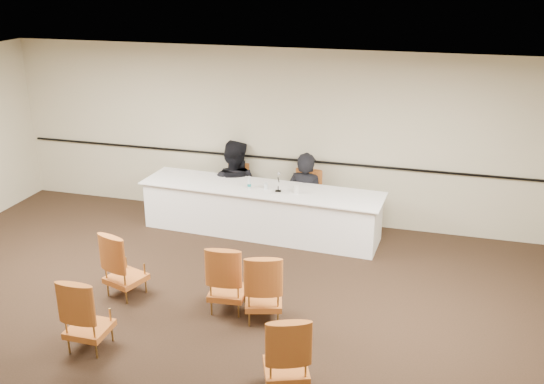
{
  "coord_description": "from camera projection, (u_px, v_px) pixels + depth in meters",
  "views": [
    {
      "loc": [
        2.61,
        -5.79,
        4.26
      ],
      "look_at": [
        0.24,
        2.6,
        0.99
      ],
      "focal_mm": 40.0,
      "sensor_mm": 36.0,
      "label": 1
    }
  ],
  "objects": [
    {
      "name": "water_bottle",
      "position": [
        249.0,
        182.0,
        9.93
      ],
      "size": [
        0.08,
        0.08,
        0.21
      ],
      "primitive_type": null,
      "rotation": [
        0.0,
        0.0,
        -0.39
      ],
      "color": "#17797E",
      "rests_on": "panel_table"
    },
    {
      "name": "panelist_main",
      "position": [
        305.0,
        203.0,
        10.49
      ],
      "size": [
        0.72,
        0.52,
        1.84
      ],
      "primitive_type": "imported",
      "rotation": [
        0.0,
        0.0,
        3.01
      ],
      "color": "black",
      "rests_on": "ground"
    },
    {
      "name": "wall_rail",
      "position": [
        280.0,
        159.0,
        10.56
      ],
      "size": [
        9.8,
        0.04,
        0.03
      ],
      "primitive_type": "cube",
      "color": "black",
      "rests_on": "wall_back"
    },
    {
      "name": "ceiling",
      "position": [
        182.0,
        94.0,
        6.32
      ],
      "size": [
        10.0,
        10.0,
        0.0
      ],
      "primitive_type": "plane",
      "rotation": [
        3.14,
        0.0,
        0.0
      ],
      "color": "white",
      "rests_on": "ground"
    },
    {
      "name": "aud_chair_back_right",
      "position": [
        286.0,
        351.0,
        6.33
      ],
      "size": [
        0.65,
        0.65,
        0.95
      ],
      "primitive_type": null,
      "rotation": [
        0.0,
        0.0,
        0.37
      ],
      "color": "#AB6C1E",
      "rests_on": "ground"
    },
    {
      "name": "panelist_main_chair",
      "position": [
        305.0,
        199.0,
        10.46
      ],
      "size": [
        0.53,
        0.53,
        0.95
      ],
      "primitive_type": null,
      "rotation": [
        0.0,
        0.0,
        -0.06
      ],
      "color": "#AB6C1E",
      "rests_on": "ground"
    },
    {
      "name": "drinking_glass",
      "position": [
        266.0,
        186.0,
        9.92
      ],
      "size": [
        0.07,
        0.07,
        0.1
      ],
      "primitive_type": "cylinder",
      "rotation": [
        0.0,
        0.0,
        -0.19
      ],
      "color": "silver",
      "rests_on": "panel_table"
    },
    {
      "name": "aud_chair_front_left",
      "position": [
        125.0,
        263.0,
        8.19
      ],
      "size": [
        0.63,
        0.63,
        0.95
      ],
      "primitive_type": null,
      "rotation": [
        0.0,
        0.0,
        -0.32
      ],
      "color": "#AB6C1E",
      "rests_on": "ground"
    },
    {
      "name": "aud_chair_front_right",
      "position": [
        264.0,
        286.0,
        7.62
      ],
      "size": [
        0.62,
        0.62,
        0.95
      ],
      "primitive_type": null,
      "rotation": [
        0.0,
        0.0,
        0.28
      ],
      "color": "#AB6C1E",
      "rests_on": "ground"
    },
    {
      "name": "panelist_second",
      "position": [
        234.0,
        193.0,
        10.89
      ],
      "size": [
        1.01,
        0.82,
        1.97
      ],
      "primitive_type": "imported",
      "rotation": [
        0.0,
        0.0,
        3.07
      ],
      "color": "black",
      "rests_on": "ground"
    },
    {
      "name": "aud_chair_front_mid",
      "position": [
        228.0,
        277.0,
        7.84
      ],
      "size": [
        0.55,
        0.55,
        0.95
      ],
      "primitive_type": null,
      "rotation": [
        0.0,
        0.0,
        0.1
      ],
      "color": "#AB6C1E",
      "rests_on": "ground"
    },
    {
      "name": "wall_back",
      "position": [
        281.0,
        136.0,
        10.45
      ],
      "size": [
        10.0,
        0.04,
        3.0
      ],
      "primitive_type": "cube",
      "color": "beige",
      "rests_on": "ground"
    },
    {
      "name": "panelist_second_chair",
      "position": [
        234.0,
        190.0,
        10.87
      ],
      "size": [
        0.53,
        0.53,
        0.95
      ],
      "primitive_type": null,
      "rotation": [
        0.0,
        0.0,
        -0.06
      ],
      "color": "#AB6C1E",
      "rests_on": "ground"
    },
    {
      "name": "microphone",
      "position": [
        278.0,
        183.0,
        9.77
      ],
      "size": [
        0.14,
        0.22,
        0.29
      ],
      "primitive_type": null,
      "rotation": [
        0.0,
        0.0,
        0.19
      ],
      "color": "black",
      "rests_on": "panel_table"
    },
    {
      "name": "papers",
      "position": [
        280.0,
        192.0,
        9.8
      ],
      "size": [
        0.32,
        0.24,
        0.0
      ],
      "primitive_type": "cube",
      "rotation": [
        0.0,
        0.0,
        0.07
      ],
      "color": "silver",
      "rests_on": "panel_table"
    },
    {
      "name": "panel_table",
      "position": [
        261.0,
        210.0,
        10.15
      ],
      "size": [
        4.12,
        1.16,
        0.82
      ],
      "primitive_type": null,
      "rotation": [
        0.0,
        0.0,
        -0.06
      ],
      "color": "white",
      "rests_on": "ground"
    },
    {
      "name": "coffee_cup",
      "position": [
        297.0,
        189.0,
        9.71
      ],
      "size": [
        0.11,
        0.11,
        0.14
      ],
      "primitive_type": "cylinder",
      "rotation": [
        0.0,
        0.0,
        0.23
      ],
      "color": "silver",
      "rests_on": "panel_table"
    },
    {
      "name": "floor",
      "position": [
        195.0,
        338.0,
        7.37
      ],
      "size": [
        10.0,
        10.0,
        0.0
      ],
      "primitive_type": "plane",
      "color": "black",
      "rests_on": "ground"
    },
    {
      "name": "aud_chair_back_left",
      "position": [
        88.0,
        312.0,
        7.04
      ],
      "size": [
        0.5,
        0.5,
        0.95
      ],
      "primitive_type": null,
      "rotation": [
        0.0,
        0.0,
        0.01
      ],
      "color": "#AB6C1E",
      "rests_on": "ground"
    }
  ]
}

